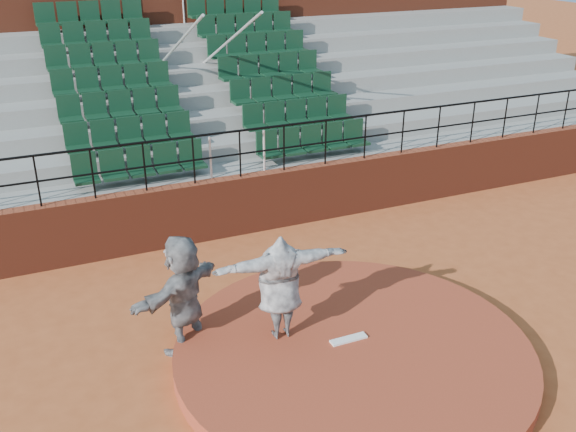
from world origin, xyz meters
name	(u,v)px	position (x,y,z in m)	size (l,w,h in m)	color
ground	(353,358)	(0.00, 0.00, 0.00)	(90.00, 90.00, 0.00)	#AD5127
pitchers_mound	(353,352)	(0.00, 0.00, 0.12)	(5.50, 5.50, 0.25)	#963921
pitching_rubber	(349,339)	(0.00, 0.15, 0.27)	(0.60, 0.15, 0.03)	white
boundary_wall	(242,205)	(0.00, 5.00, 0.65)	(24.00, 0.30, 1.30)	maroon
wall_railing	(240,143)	(0.00, 5.00, 2.03)	(24.04, 0.05, 1.03)	black
seating_deck	(193,126)	(0.00, 8.65, 1.43)	(24.00, 5.97, 4.63)	gray
press_box_facade	(152,23)	(0.00, 12.60, 3.55)	(24.00, 3.00, 7.10)	maroon
pitcher	(280,287)	(-0.91, 0.73, 1.11)	(2.11, 0.57, 1.72)	black
fielder	(183,294)	(-2.26, 1.34, 0.97)	(1.80, 0.57, 1.95)	black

